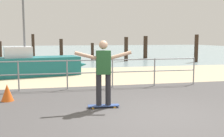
{
  "coord_description": "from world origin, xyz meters",
  "views": [
    {
      "loc": [
        -2.08,
        -5.5,
        1.79
      ],
      "look_at": [
        -0.45,
        2.0,
        0.9
      ],
      "focal_mm": 41.95,
      "sensor_mm": 36.0,
      "label": 1
    }
  ],
  "objects_px": {
    "skateboarder": "(103,69)",
    "traffic_cone": "(7,93)",
    "skateboard": "(104,106)",
    "sailboat": "(35,65)"
  },
  "relations": [
    {
      "from": "sailboat",
      "to": "skateboard",
      "type": "xyz_separation_m",
      "value": [
        2.12,
        -6.4,
        -0.46
      ]
    },
    {
      "from": "skateboarder",
      "to": "traffic_cone",
      "type": "distance_m",
      "value": 2.94
    },
    {
      "from": "skateboard",
      "to": "skateboarder",
      "type": "relative_size",
      "value": 0.49
    },
    {
      "from": "skateboard",
      "to": "skateboarder",
      "type": "bearing_deg",
      "value": -26.57
    },
    {
      "from": "sailboat",
      "to": "skateboarder",
      "type": "bearing_deg",
      "value": -71.71
    },
    {
      "from": "skateboard",
      "to": "traffic_cone",
      "type": "bearing_deg",
      "value": 153.41
    },
    {
      "from": "skateboard",
      "to": "skateboarder",
      "type": "xyz_separation_m",
      "value": [
        0.0,
        -0.0,
        0.95
      ]
    },
    {
      "from": "skateboarder",
      "to": "skateboard",
      "type": "bearing_deg",
      "value": 153.43
    },
    {
      "from": "skateboard",
      "to": "traffic_cone",
      "type": "relative_size",
      "value": 1.62
    },
    {
      "from": "sailboat",
      "to": "traffic_cone",
      "type": "relative_size",
      "value": 11.5
    }
  ]
}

